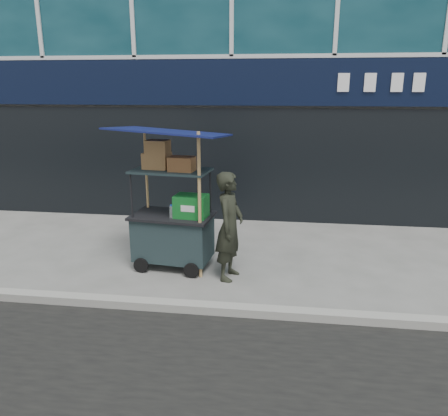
# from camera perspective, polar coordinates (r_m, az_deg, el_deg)

# --- Properties ---
(ground) EXTENTS (80.00, 80.00, 0.00)m
(ground) POSITION_cam_1_polar(r_m,az_deg,el_deg) (6.05, -3.51, -12.42)
(ground) COLOR slate
(ground) RESTS_ON ground
(curb) EXTENTS (80.00, 0.18, 0.12)m
(curb) POSITION_cam_1_polar(r_m,az_deg,el_deg) (5.85, -3.90, -12.82)
(curb) COLOR gray
(curb) RESTS_ON ground
(vendor_cart) EXTENTS (1.80, 1.37, 2.27)m
(vendor_cart) POSITION_cam_1_polar(r_m,az_deg,el_deg) (6.96, -6.61, -1.52)
(vendor_cart) COLOR black
(vendor_cart) RESTS_ON ground
(vendor_man) EXTENTS (0.51, 0.67, 1.65)m
(vendor_man) POSITION_cam_1_polar(r_m,az_deg,el_deg) (6.51, 0.73, -2.40)
(vendor_man) COLOR black
(vendor_man) RESTS_ON ground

